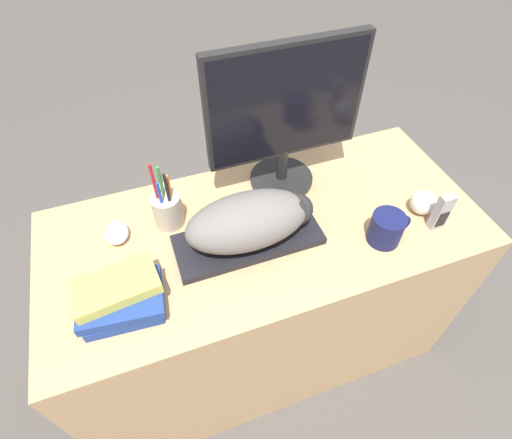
# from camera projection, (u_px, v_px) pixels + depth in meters

# --- Properties ---
(ground_plane) EXTENTS (12.00, 12.00, 0.00)m
(ground_plane) POSITION_uv_depth(u_px,v_px,m) (288.00, 406.00, 1.61)
(ground_plane) COLOR #4C4742
(desk) EXTENTS (1.34, 0.61, 0.78)m
(desk) POSITION_uv_depth(u_px,v_px,m) (263.00, 294.00, 1.51)
(desk) COLOR tan
(desk) RESTS_ON ground_plane
(keyboard) EXTENTS (0.43, 0.17, 0.02)m
(keyboard) POSITION_uv_depth(u_px,v_px,m) (248.00, 240.00, 1.17)
(keyboard) COLOR black
(keyboard) RESTS_ON desk
(cat) EXTENTS (0.37, 0.18, 0.14)m
(cat) POSITION_uv_depth(u_px,v_px,m) (252.00, 220.00, 1.11)
(cat) COLOR #66605B
(cat) RESTS_ON keyboard
(monitor) EXTENTS (0.48, 0.21, 0.48)m
(monitor) POSITION_uv_depth(u_px,v_px,m) (286.00, 112.00, 1.15)
(monitor) COLOR black
(monitor) RESTS_ON desk
(computer_mouse) EXTENTS (0.07, 0.09, 0.04)m
(computer_mouse) POSITION_uv_depth(u_px,v_px,m) (117.00, 233.00, 1.17)
(computer_mouse) COLOR silver
(computer_mouse) RESTS_ON desk
(coffee_mug) EXTENTS (0.13, 0.10, 0.10)m
(coffee_mug) POSITION_uv_depth(u_px,v_px,m) (387.00, 228.00, 1.15)
(coffee_mug) COLOR #141947
(coffee_mug) RESTS_ON desk
(pen_cup) EXTENTS (0.09, 0.09, 0.23)m
(pen_cup) POSITION_uv_depth(u_px,v_px,m) (167.00, 209.00, 1.18)
(pen_cup) COLOR #B2A893
(pen_cup) RESTS_ON desk
(baseball) EXTENTS (0.08, 0.08, 0.08)m
(baseball) POSITION_uv_depth(u_px,v_px,m) (423.00, 202.00, 1.23)
(baseball) COLOR silver
(baseball) RESTS_ON desk
(phone) EXTENTS (0.05, 0.03, 0.13)m
(phone) POSITION_uv_depth(u_px,v_px,m) (442.00, 212.00, 1.17)
(phone) COLOR #99999E
(phone) RESTS_ON desk
(book_stack) EXTENTS (0.23, 0.17, 0.09)m
(book_stack) POSITION_uv_depth(u_px,v_px,m) (120.00, 297.00, 1.00)
(book_stack) COLOR navy
(book_stack) RESTS_ON desk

